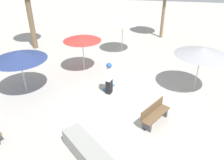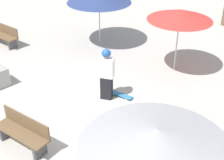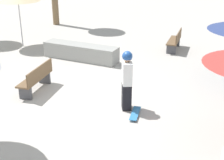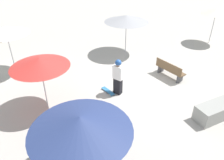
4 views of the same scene
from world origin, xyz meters
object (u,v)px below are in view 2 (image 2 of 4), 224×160
object	(u,v)px
skater_main	(106,73)
shade_umbrella_red	(180,15)
skateboard	(121,95)
bench_far	(4,35)
bench_near	(23,132)
shade_umbrella_grey	(157,139)

from	to	relation	value
skater_main	shade_umbrella_red	distance (m)	3.32
skateboard	bench_far	bearing A→B (deg)	173.71
skateboard	bench_near	xyz separation A→B (m)	(-2.34, -2.42, 0.37)
skateboard	shade_umbrella_red	size ratio (longest dim) A/B	0.35
skater_main	shade_umbrella_grey	xyz separation A→B (m)	(1.17, -4.35, 1.24)
bench_near	bench_far	xyz separation A→B (m)	(-2.79, 6.17, 0.00)
bench_near	skater_main	bearing A→B (deg)	-97.99
skater_main	bench_far	bearing A→B (deg)	153.00
shade_umbrella_grey	skater_main	bearing A→B (deg)	105.09
bench_near	shade_umbrella_red	bearing A→B (deg)	-102.62
skater_main	skateboard	bearing A→B (deg)	25.45
skateboard	shade_umbrella_grey	size ratio (longest dim) A/B	0.31
skater_main	shade_umbrella_red	bearing A→B (deg)	53.86
bench_near	bench_far	bearing A→B (deg)	-34.28
skater_main	bench_far	xyz separation A→B (m)	(-4.69, 3.85, -0.48)
skater_main	skateboard	world-z (taller)	skater_main
bench_far	skater_main	bearing A→B (deg)	175.55
bench_near	shade_umbrella_grey	xyz separation A→B (m)	(3.08, -2.03, 1.72)
skateboard	bench_far	world-z (taller)	bench_far
shade_umbrella_grey	shade_umbrella_red	xyz separation A→B (m)	(1.15, 6.41, -0.07)
shade_umbrella_grey	bench_near	bearing A→B (deg)	146.55
skateboard	shade_umbrella_red	world-z (taller)	shade_umbrella_red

